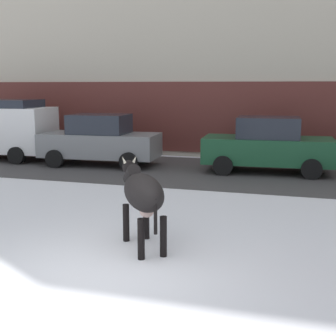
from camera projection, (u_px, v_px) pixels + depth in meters
ground_plane at (96, 276)px, 7.01m from camera, size 120.00×120.00×0.00m
road_strip at (211, 172)px, 15.42m from camera, size 60.00×5.60×0.01m
building_facade at (241, 1)px, 20.09m from camera, size 44.00×6.10×13.00m
cow_black at (142, 193)px, 8.10m from camera, size 1.46×1.77×1.54m
car_grey_sedan at (100, 140)px, 16.62m from camera, size 4.29×2.16×1.84m
car_darkgreen_sedan at (268, 145)px, 15.22m from camera, size 4.29×2.16×1.84m
pedestrian_near_billboard at (50, 131)px, 20.35m from camera, size 0.36×0.24×1.73m
pedestrian_by_cars at (246, 137)px, 17.94m from camera, size 0.36×0.24×1.73m
pedestrian_far_left at (262, 137)px, 17.78m from camera, size 0.36×0.24×1.73m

